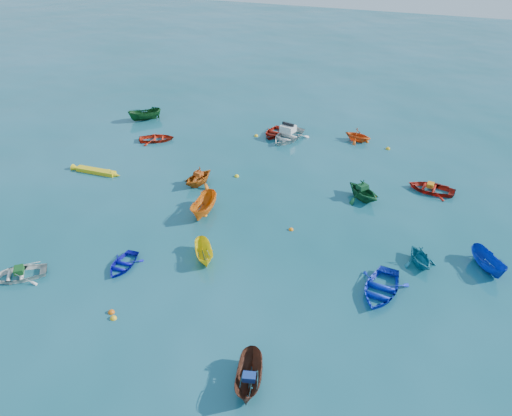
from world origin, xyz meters
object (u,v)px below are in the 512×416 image
(dinghy_blue_se, at_px, (380,292))
(dinghy_white_near, at_px, (19,277))
(kayak_yellow, at_px, (96,173))
(dinghy_blue_sw, at_px, (123,267))
(motorboat_white, at_px, (288,139))

(dinghy_blue_se, bearing_deg, dinghy_white_near, -156.71)
(kayak_yellow, bearing_deg, dinghy_blue_sw, -139.12)
(kayak_yellow, height_order, motorboat_white, motorboat_white)
(dinghy_blue_sw, xyz_separation_m, motorboat_white, (3.86, 20.70, 0.00))
(dinghy_blue_sw, height_order, motorboat_white, motorboat_white)
(dinghy_white_near, distance_m, dinghy_blue_se, 20.41)
(dinghy_white_near, bearing_deg, kayak_yellow, 159.22)
(dinghy_white_near, relative_size, dinghy_blue_se, 0.84)
(dinghy_blue_sw, bearing_deg, motorboat_white, 76.94)
(dinghy_blue_sw, bearing_deg, kayak_yellow, 129.49)
(dinghy_blue_sw, xyz_separation_m, kayak_yellow, (-8.46, 9.40, 0.00))
(dinghy_white_near, xyz_separation_m, dinghy_blue_se, (19.61, 5.69, 0.00))
(dinghy_blue_sw, relative_size, kayak_yellow, 0.64)
(dinghy_blue_sw, bearing_deg, dinghy_white_near, -153.34)
(kayak_yellow, bearing_deg, motorboat_white, -48.60)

